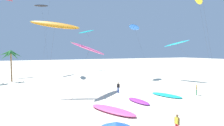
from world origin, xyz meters
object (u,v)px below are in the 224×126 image
palm_tree_4 (11,55)px  person_mid_field (177,123)px  flying_kite_2 (134,27)px  grounded_kite_2 (167,95)px  flying_kite_5 (90,49)px  flying_kite_9 (176,43)px  grounded_kite_0 (139,101)px  beach_umbrella (116,125)px  flying_kite_1 (42,6)px  flying_kite_6 (86,32)px  person_near_right (118,87)px  grounded_kite_1 (113,110)px  person_foreground_walker (197,89)px  flying_kite_8 (55,25)px

palm_tree_4 → person_mid_field: palm_tree_4 is taller
flying_kite_2 → grounded_kite_2: size_ratio=2.62×
flying_kite_5 → flying_kite_9: size_ratio=0.65×
flying_kite_5 → grounded_kite_0: 10.99m
flying_kite_5 → beach_umbrella: bearing=-103.2°
flying_kite_1 → flying_kite_5: flying_kite_1 is taller
grounded_kite_0 → flying_kite_2: bearing=59.4°
flying_kite_6 → person_near_right: (-6.77, -38.37, -12.94)m
grounded_kite_0 → person_near_right: bearing=89.0°
grounded_kite_2 → grounded_kite_1: bearing=-163.9°
palm_tree_4 → flying_kite_9: size_ratio=0.54×
person_foreground_walker → flying_kite_2: bearing=87.5°
person_near_right → flying_kite_6: bearing=80.0°
palm_tree_4 → person_near_right: palm_tree_4 is taller
flying_kite_2 → person_foreground_walker: 22.19m
flying_kite_9 → palm_tree_4: bearing=157.1°
grounded_kite_0 → person_mid_field: bearing=-104.4°
flying_kite_1 → beach_umbrella: 49.91m
flying_kite_9 → beach_umbrella: flying_kite_9 is taller
palm_tree_4 → flying_kite_2: flying_kite_2 is taller
flying_kite_2 → grounded_kite_2: bearing=-106.9°
flying_kite_1 → grounded_kite_2: (14.38, -35.84, -19.61)m
palm_tree_4 → person_foreground_walker: size_ratio=4.10×
flying_kite_2 → flying_kite_9: size_ratio=1.04×
person_near_right → flying_kite_5: bearing=158.3°
flying_kite_1 → person_mid_field: flying_kite_1 is taller
flying_kite_6 → person_mid_field: 55.48m
flying_kite_6 → flying_kite_8: (-16.00, -36.12, -3.41)m
flying_kite_8 → grounded_kite_2: flying_kite_8 is taller
grounded_kite_0 → person_mid_field: (-2.27, -8.84, 0.69)m
flying_kite_1 → flying_kite_5: 32.28m
flying_kite_5 → grounded_kite_1: 11.70m
flying_kite_9 → beach_umbrella: 34.01m
flying_kite_9 → person_near_right: 19.85m
palm_tree_4 → flying_kite_1: flying_kite_1 is taller
person_mid_field → beach_umbrella: size_ratio=0.68×
flying_kite_5 → grounded_kite_1: size_ratio=1.34×
grounded_kite_2 → palm_tree_4: bearing=131.5°
palm_tree_4 → beach_umbrella: size_ratio=2.95×
person_foreground_walker → person_near_right: (-9.98, 6.40, 0.00)m
flying_kite_1 → person_foreground_walker: flying_kite_1 is taller
person_near_right → person_mid_field: (-2.38, -14.78, -0.05)m
flying_kite_2 → flying_kite_9: 10.57m
person_mid_field → beach_umbrella: (-5.91, -0.97, 1.24)m
flying_kite_9 → person_foreground_walker: (-7.57, -11.85, -7.51)m
flying_kite_5 → grounded_kite_1: (-0.55, -9.52, -6.78)m
grounded_kite_0 → beach_umbrella: size_ratio=1.72×
grounded_kite_0 → grounded_kite_1: grounded_kite_1 is taller
grounded_kite_0 → person_near_right: person_near_right is taller
flying_kite_5 → flying_kite_9: flying_kite_9 is taller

